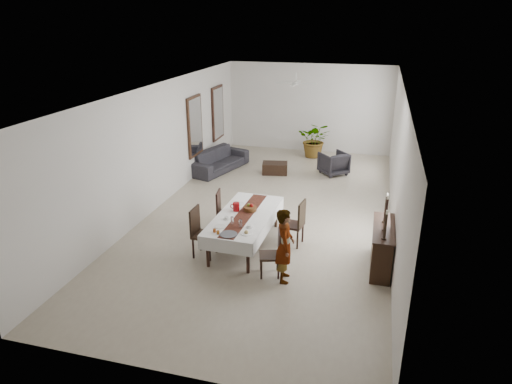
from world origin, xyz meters
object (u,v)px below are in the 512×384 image
at_px(woman, 285,245).
at_px(sideboard_body, 382,248).
at_px(dining_table_top, 245,216).
at_px(sofa, 219,160).
at_px(red_pitcher, 236,207).

height_order(woman, sideboard_body, woman).
height_order(dining_table_top, sofa, dining_table_top).
height_order(woman, sofa, woman).
height_order(dining_table_top, woman, woman).
xyz_separation_m(red_pitcher, sideboard_body, (3.17, -0.35, -0.40)).
bearing_deg(sideboard_body, dining_table_top, 176.13).
bearing_deg(sofa, woman, -133.25).
bearing_deg(dining_table_top, sofa, 117.30).
bearing_deg(dining_table_top, woman, -44.12).
bearing_deg(red_pitcher, sideboard_body, -6.32).
relative_size(dining_table_top, sideboard_body, 1.62).
relative_size(dining_table_top, woman, 1.57).
bearing_deg(red_pitcher, woman, -43.93).
relative_size(dining_table_top, sofa, 1.00).
xyz_separation_m(woman, sofa, (-3.46, 6.03, -0.40)).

